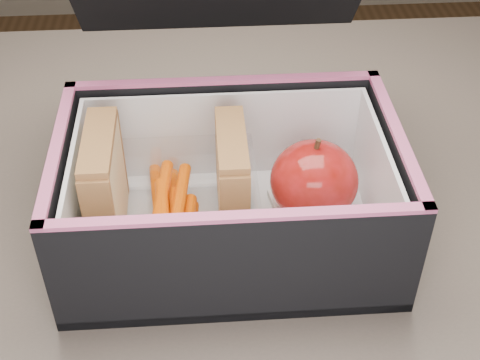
# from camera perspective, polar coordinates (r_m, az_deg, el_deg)

# --- Properties ---
(kitchen_table) EXTENTS (1.20, 0.80, 0.75)m
(kitchen_table) POSITION_cam_1_polar(r_m,az_deg,el_deg) (0.75, -3.04, -7.34)
(kitchen_table) COLOR brown
(kitchen_table) RESTS_ON ground
(lunch_bag) EXTENTS (0.31, 0.33, 0.27)m
(lunch_bag) POSITION_cam_1_polar(r_m,az_deg,el_deg) (0.61, -0.90, -0.19)
(lunch_bag) COLOR black
(lunch_bag) RESTS_ON kitchen_table
(plastic_tub) EXTENTS (0.16, 0.11, 0.07)m
(plastic_tub) POSITION_cam_1_polar(r_m,az_deg,el_deg) (0.63, -5.95, -1.79)
(plastic_tub) COLOR white
(plastic_tub) RESTS_ON lunch_bag
(sandwich_left) EXTENTS (0.03, 0.10, 0.11)m
(sandwich_left) POSITION_cam_1_polar(r_m,az_deg,el_deg) (0.62, -11.44, -0.44)
(sandwich_left) COLOR tan
(sandwich_left) RESTS_ON plastic_tub
(sandwich_right) EXTENTS (0.03, 0.09, 0.10)m
(sandwich_right) POSITION_cam_1_polar(r_m,az_deg,el_deg) (0.61, -0.68, -0.09)
(sandwich_right) COLOR tan
(sandwich_right) RESTS_ON plastic_tub
(carrot_sticks) EXTENTS (0.05, 0.16, 0.03)m
(carrot_sticks) POSITION_cam_1_polar(r_m,az_deg,el_deg) (0.63, -5.69, -3.03)
(carrot_sticks) COLOR #E95F07
(carrot_sticks) RESTS_ON plastic_tub
(paper_napkin) EXTENTS (0.08, 0.08, 0.01)m
(paper_napkin) POSITION_cam_1_polar(r_m,az_deg,el_deg) (0.66, 6.07, -2.60)
(paper_napkin) COLOR white
(paper_napkin) RESTS_ON lunch_bag
(red_apple) EXTENTS (0.11, 0.11, 0.09)m
(red_apple) POSITION_cam_1_polar(r_m,az_deg,el_deg) (0.63, 6.34, -0.07)
(red_apple) COLOR maroon
(red_apple) RESTS_ON paper_napkin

